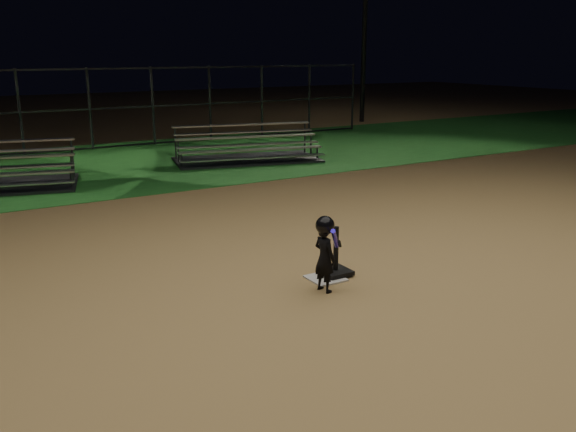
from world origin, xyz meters
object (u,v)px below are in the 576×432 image
at_px(home_plate, 326,278).
at_px(bleacher_right, 247,154).
at_px(child_batter, 325,252).
at_px(light_pole_right, 366,2).
at_px(batting_tee, 336,266).

distance_m(home_plate, bleacher_right, 9.28).
bearing_deg(child_batter, home_plate, -47.82).
xyz_separation_m(home_plate, light_pole_right, (12.00, 14.94, 4.93)).
distance_m(home_plate, batting_tee, 0.24).
height_order(batting_tee, child_batter, child_batter).
xyz_separation_m(home_plate, child_batter, (-0.25, -0.33, 0.52)).
height_order(child_batter, bleacher_right, child_batter).
xyz_separation_m(batting_tee, child_batter, (-0.44, -0.38, 0.39)).
relative_size(child_batter, light_pole_right, 0.12).
bearing_deg(batting_tee, bleacher_right, 70.72).
height_order(child_batter, light_pole_right, light_pole_right).
height_order(home_plate, child_batter, child_batter).
height_order(batting_tee, bleacher_right, bleacher_right).
distance_m(batting_tee, light_pole_right, 19.60).
height_order(home_plate, bleacher_right, bleacher_right).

